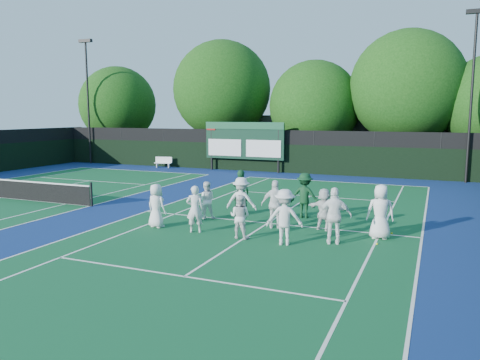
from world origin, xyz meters
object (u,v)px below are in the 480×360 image
at_px(scoreboard, 244,141).
at_px(coach_left, 241,192).
at_px(tennis_net, 1,188).
at_px(bench, 163,162).

distance_m(scoreboard, coach_left, 14.55).
xyz_separation_m(scoreboard, coach_left, (5.41, -13.45, -1.26)).
xyz_separation_m(tennis_net, bench, (0.34, 14.36, -0.04)).
distance_m(bench, coach_left, 17.90).
relative_size(tennis_net, bench, 8.25).
height_order(bench, coach_left, coach_left).
xyz_separation_m(scoreboard, tennis_net, (-6.99, -14.59, -1.70)).
height_order(tennis_net, bench, tennis_net).
xyz_separation_m(scoreboard, bench, (-6.65, -0.22, -1.74)).
bearing_deg(scoreboard, tennis_net, -115.60).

